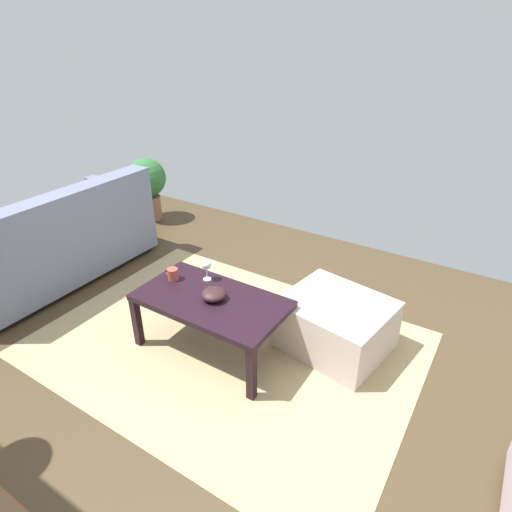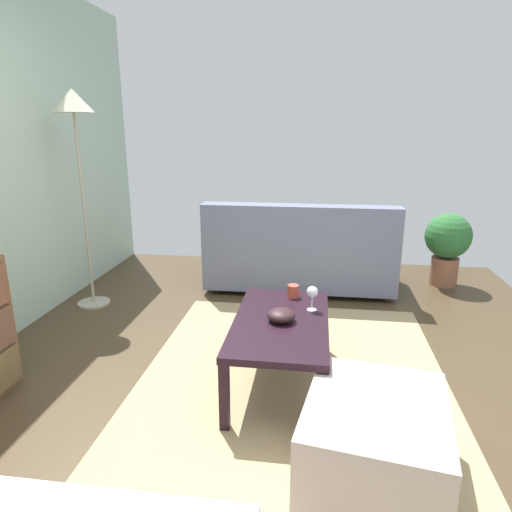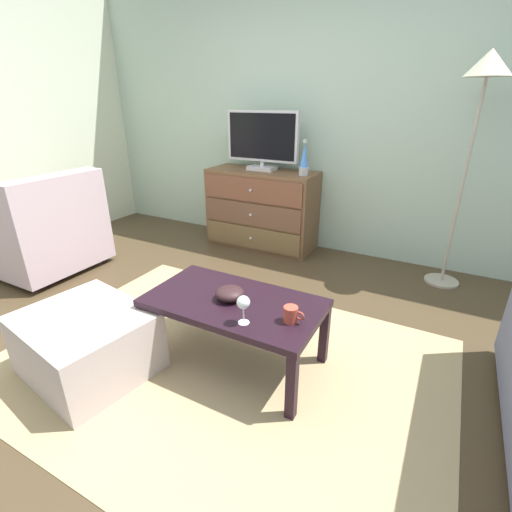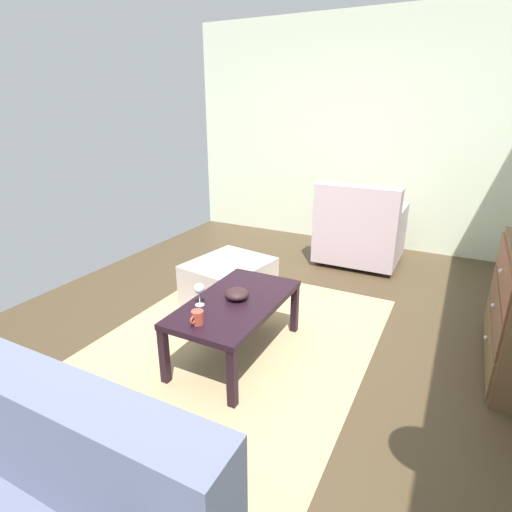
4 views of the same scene
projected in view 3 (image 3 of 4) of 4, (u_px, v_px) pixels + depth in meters
name	position (u px, v px, depth m)	size (l,w,h in m)	color
ground_plane	(213.00, 340.00, 2.50)	(5.88, 4.47, 0.05)	#443522
wall_accent_rear	(322.00, 116.00, 3.58)	(5.88, 0.12, 2.67)	#A4BEAA
area_rug	(221.00, 363.00, 2.24)	(2.60, 1.90, 0.01)	tan
dresser	(262.00, 209.00, 3.91)	(1.14, 0.49, 0.82)	brown
tv	(262.00, 139.00, 3.66)	(0.77, 0.18, 0.57)	silver
lava_lamp	(304.00, 160.00, 3.45)	(0.09, 0.09, 0.33)	#B7B7BC
coffee_table	(234.00, 307.00, 2.13)	(1.02, 0.56, 0.43)	black
wine_glass	(243.00, 303.00, 1.85)	(0.07, 0.07, 0.16)	silver
mug	(291.00, 314.00, 1.89)	(0.11, 0.08, 0.09)	#B14333
bowl_decorative	(230.00, 293.00, 2.11)	(0.17, 0.17, 0.07)	#2E1A1D
armchair	(46.00, 233.00, 3.34)	(0.80, 0.87, 0.91)	#332319
ottoman	(87.00, 343.00, 2.13)	(0.70, 0.60, 0.37)	#BEADA9
standing_lamp	(484.00, 89.00, 2.63)	(0.32, 0.32, 1.81)	#A59E8C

